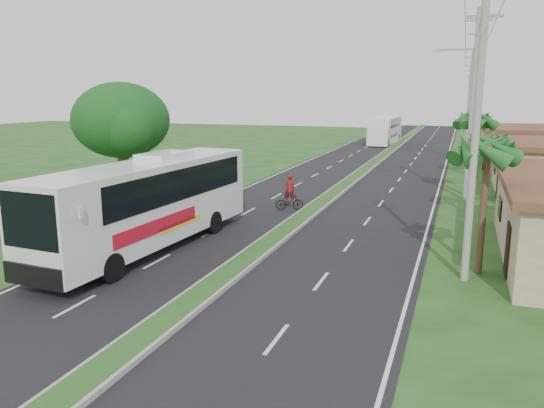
% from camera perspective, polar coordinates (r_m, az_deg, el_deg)
% --- Properties ---
extents(ground, '(180.00, 180.00, 0.00)m').
position_cam_1_polar(ground, '(21.01, -4.06, -7.22)').
color(ground, '#1E4419').
rests_on(ground, ground).
extents(road_asphalt, '(14.00, 160.00, 0.02)m').
position_cam_1_polar(road_asphalt, '(39.59, 7.66, 1.80)').
color(road_asphalt, black).
rests_on(road_asphalt, ground).
extents(median_strip, '(1.20, 160.00, 0.18)m').
position_cam_1_polar(median_strip, '(39.57, 7.67, 1.93)').
color(median_strip, gray).
rests_on(median_strip, ground).
extents(lane_edge_left, '(0.12, 160.00, 0.01)m').
position_cam_1_polar(lane_edge_left, '(41.48, -1.42, 2.34)').
color(lane_edge_left, silver).
rests_on(lane_edge_left, ground).
extents(lane_edge_right, '(0.12, 160.00, 0.01)m').
position_cam_1_polar(lane_edge_right, '(38.78, 17.38, 1.13)').
color(lane_edge_right, silver).
rests_on(lane_edge_right, ground).
extents(shop_far, '(8.60, 11.60, 3.82)m').
position_cam_1_polar(shop_far, '(54.69, 25.99, 5.50)').
color(shop_far, tan).
rests_on(shop_far, ground).
extents(palm_verge_a, '(2.40, 2.40, 5.45)m').
position_cam_1_polar(palm_verge_a, '(21.27, 22.22, 5.27)').
color(palm_verge_a, '#473321').
rests_on(palm_verge_a, ground).
extents(palm_verge_b, '(2.40, 2.40, 5.05)m').
position_cam_1_polar(palm_verge_b, '(30.28, 22.31, 6.24)').
color(palm_verge_b, '#473321').
rests_on(palm_verge_b, ground).
extents(palm_verge_c, '(2.40, 2.40, 5.85)m').
position_cam_1_polar(palm_verge_c, '(37.19, 21.06, 8.41)').
color(palm_verge_c, '#473321').
rests_on(palm_verge_c, ground).
extents(palm_verge_d, '(2.40, 2.40, 5.25)m').
position_cam_1_polar(palm_verge_d, '(46.22, 21.45, 8.19)').
color(palm_verge_d, '#473321').
rests_on(palm_verge_d, ground).
extents(shade_tree, '(6.30, 6.00, 7.54)m').
position_cam_1_polar(shade_tree, '(34.70, -16.06, 8.38)').
color(shade_tree, '#473321').
rests_on(shade_tree, ground).
extents(utility_pole_a, '(1.60, 0.28, 11.00)m').
position_cam_1_polar(utility_pole_a, '(20.19, 21.10, 7.70)').
color(utility_pole_a, gray).
rests_on(utility_pole_a, ground).
extents(utility_pole_b, '(3.20, 0.28, 12.00)m').
position_cam_1_polar(utility_pole_b, '(36.15, 20.70, 10.16)').
color(utility_pole_b, gray).
rests_on(utility_pole_b, ground).
extents(utility_pole_c, '(1.60, 0.28, 11.00)m').
position_cam_1_polar(utility_pole_c, '(56.16, 20.48, 9.92)').
color(utility_pole_c, gray).
rests_on(utility_pole_c, ground).
extents(utility_pole_d, '(1.60, 0.28, 10.50)m').
position_cam_1_polar(utility_pole_d, '(76.16, 20.37, 10.06)').
color(utility_pole_d, gray).
rests_on(utility_pole_d, ground).
extents(coach_bus_main, '(3.52, 13.16, 4.21)m').
position_cam_1_polar(coach_bus_main, '(23.94, -12.99, 0.61)').
color(coach_bus_main, silver).
rests_on(coach_bus_main, ground).
extents(coach_bus_far, '(2.98, 12.38, 3.59)m').
position_cam_1_polar(coach_bus_far, '(75.23, 12.10, 7.93)').
color(coach_bus_far, white).
rests_on(coach_bus_far, ground).
extents(motorcyclist, '(1.70, 1.07, 2.15)m').
position_cam_1_polar(motorcyclist, '(31.48, 1.89, 0.70)').
color(motorcyclist, black).
rests_on(motorcyclist, ground).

